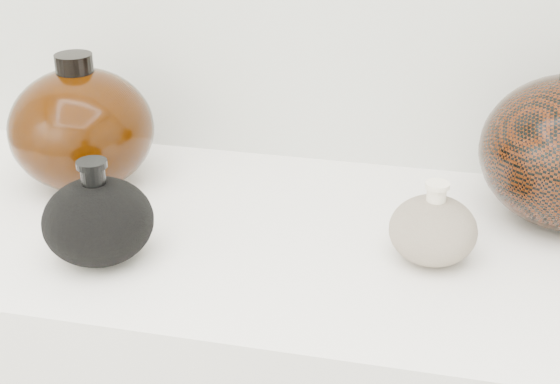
# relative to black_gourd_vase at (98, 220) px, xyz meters

# --- Properties ---
(black_gourd_vase) EXTENTS (0.15, 0.15, 0.13)m
(black_gourd_vase) POSITION_rel_black_gourd_vase_xyz_m (0.00, 0.00, 0.00)
(black_gourd_vase) COLOR black
(black_gourd_vase) RESTS_ON display_counter
(cream_gourd_vase) EXTENTS (0.12, 0.12, 0.11)m
(cream_gourd_vase) POSITION_rel_black_gourd_vase_xyz_m (0.40, 0.09, -0.01)
(cream_gourd_vase) COLOR #BBAC91
(cream_gourd_vase) RESTS_ON display_counter
(left_round_pot) EXTENTS (0.22, 0.22, 0.20)m
(left_round_pot) POSITION_rel_black_gourd_vase_xyz_m (-0.11, 0.20, 0.04)
(left_round_pot) COLOR black
(left_round_pot) RESTS_ON display_counter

